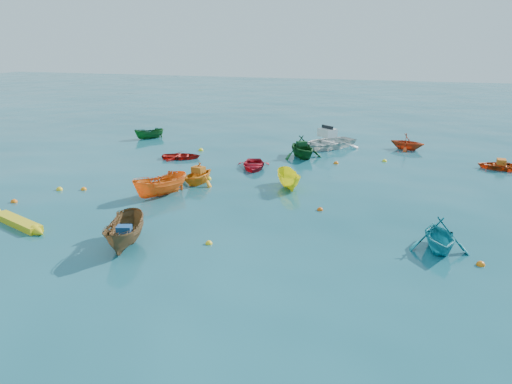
# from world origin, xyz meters

# --- Properties ---
(ground) EXTENTS (160.00, 160.00, 0.00)m
(ground) POSITION_xyz_m (0.00, 0.00, 0.00)
(ground) COLOR #0A444F
(ground) RESTS_ON ground
(sampan_brown_mid) EXTENTS (2.25, 3.72, 1.35)m
(sampan_brown_mid) POSITION_xyz_m (-3.40, -2.38, 0.00)
(sampan_brown_mid) COLOR brown
(sampan_brown_mid) RESTS_ON ground
(dinghy_orange_w) EXTENTS (2.77, 3.02, 1.35)m
(dinghy_orange_w) POSITION_xyz_m (-4.05, 6.83, 0.00)
(dinghy_orange_w) COLOR orange
(dinghy_orange_w) RESTS_ON ground
(sampan_yellow_mid) EXTENTS (2.22, 3.11, 1.13)m
(sampan_yellow_mid) POSITION_xyz_m (1.22, 7.50, 0.00)
(sampan_yellow_mid) COLOR yellow
(sampan_yellow_mid) RESTS_ON ground
(dinghy_cyan_se) EXTENTS (2.73, 3.06, 1.45)m
(dinghy_cyan_se) POSITION_xyz_m (8.89, 0.86, 0.00)
(dinghy_cyan_se) COLOR teal
(dinghy_cyan_se) RESTS_ON ground
(dinghy_red_nw) EXTENTS (3.09, 2.58, 0.55)m
(dinghy_red_nw) POSITION_xyz_m (-7.57, 12.22, 0.00)
(dinghy_red_nw) COLOR #B2160E
(dinghy_red_nw) RESTS_ON ground
(sampan_orange_n) EXTENTS (2.74, 3.55, 1.30)m
(sampan_orange_n) POSITION_xyz_m (-5.08, 4.13, 0.00)
(sampan_orange_n) COLOR orange
(sampan_orange_n) RESTS_ON ground
(dinghy_green_n) EXTENTS (4.05, 4.14, 1.65)m
(dinghy_green_n) POSITION_xyz_m (0.50, 14.90, 0.00)
(dinghy_green_n) COLOR #114B1A
(dinghy_green_n) RESTS_ON ground
(dinghy_red_ne) EXTENTS (3.17, 2.38, 0.63)m
(dinghy_red_ne) POSITION_xyz_m (13.57, 15.39, 0.00)
(dinghy_red_ne) COLOR #D34211
(dinghy_red_ne) RESTS_ON ground
(dinghy_red_far) EXTENTS (2.84, 3.43, 0.62)m
(dinghy_red_far) POSITION_xyz_m (-1.96, 11.13, 0.00)
(dinghy_red_far) COLOR #AF0E1B
(dinghy_red_far) RESTS_ON ground
(dinghy_orange_far) EXTENTS (3.03, 2.79, 1.33)m
(dinghy_orange_far) POSITION_xyz_m (7.62, 19.66, 0.00)
(dinghy_orange_far) COLOR #C13812
(dinghy_orange_far) RESTS_ON ground
(sampan_green_far) EXTENTS (2.43, 2.37, 0.96)m
(sampan_green_far) POSITION_xyz_m (-13.04, 17.91, 0.00)
(sampan_green_far) COLOR #12511D
(sampan_green_far) RESTS_ON ground
(kayak_yellow) EXTENTS (3.98, 2.08, 0.41)m
(kayak_yellow) POSITION_xyz_m (-9.38, -1.67, 0.00)
(kayak_yellow) COLOR gold
(kayak_yellow) RESTS_ON ground
(motorboat_white) EXTENTS (5.85, 6.07, 1.63)m
(motorboat_white) POSITION_xyz_m (1.70, 18.58, 0.00)
(motorboat_white) COLOR silver
(motorboat_white) RESTS_ON ground
(tarp_blue_a) EXTENTS (0.68, 0.58, 0.28)m
(tarp_blue_a) POSITION_xyz_m (-3.36, -2.52, 0.82)
(tarp_blue_a) COLOR #184A8C
(tarp_blue_a) RESTS_ON sampan_brown_mid
(tarp_orange_a) EXTENTS (0.80, 0.68, 0.34)m
(tarp_orange_a) POSITION_xyz_m (-4.04, 6.88, 0.84)
(tarp_orange_a) COLOR #C56014
(tarp_orange_a) RESTS_ON dinghy_orange_w
(tarp_green_b) EXTENTS (0.81, 0.78, 0.31)m
(tarp_green_b) POSITION_xyz_m (0.44, 14.98, 0.98)
(tarp_green_b) COLOR #10431B
(tarp_green_b) RESTS_ON dinghy_green_n
(tarp_orange_b) EXTENTS (0.59, 0.74, 0.34)m
(tarp_orange_b) POSITION_xyz_m (13.47, 15.40, 0.48)
(tarp_orange_b) COLOR #D35E15
(tarp_orange_b) RESTS_ON dinghy_red_ne
(buoy_or_a) EXTENTS (0.35, 0.35, 0.35)m
(buoy_or_a) POSITION_xyz_m (-11.93, 0.99, 0.00)
(buoy_or_a) COLOR orange
(buoy_or_a) RESTS_ON ground
(buoy_ye_a) EXTENTS (0.30, 0.30, 0.30)m
(buoy_ye_a) POSITION_xyz_m (-0.23, -1.21, 0.00)
(buoy_ye_a) COLOR yellow
(buoy_ye_a) RESTS_ON ground
(buoy_or_b) EXTENTS (0.33, 0.33, 0.33)m
(buoy_or_b) POSITION_xyz_m (10.37, -0.21, 0.00)
(buoy_or_b) COLOR orange
(buoy_or_b) RESTS_ON ground
(buoy_ye_b) EXTENTS (0.36, 0.36, 0.36)m
(buoy_ye_b) POSITION_xyz_m (-11.04, 3.47, 0.00)
(buoy_ye_b) COLOR yellow
(buoy_ye_b) RESTS_ON ground
(buoy_or_c) EXTENTS (0.33, 0.33, 0.33)m
(buoy_or_c) POSITION_xyz_m (-9.75, 3.88, 0.00)
(buoy_or_c) COLOR orange
(buoy_or_c) RESTS_ON ground
(buoy_ye_c) EXTENTS (0.39, 0.39, 0.39)m
(buoy_ye_c) POSITION_xyz_m (-3.82, 7.82, 0.00)
(buoy_ye_c) COLOR yellow
(buoy_ye_c) RESTS_ON ground
(buoy_or_d) EXTENTS (0.30, 0.30, 0.30)m
(buoy_or_d) POSITION_xyz_m (3.53, 4.23, 0.00)
(buoy_or_d) COLOR #E5560C
(buoy_or_d) RESTS_ON ground
(buoy_ye_d) EXTENTS (0.37, 0.37, 0.37)m
(buoy_ye_d) POSITION_xyz_m (-7.21, 14.94, 0.00)
(buoy_ye_d) COLOR yellow
(buoy_ye_d) RESTS_ON ground
(buoy_or_e) EXTENTS (0.34, 0.34, 0.34)m
(buoy_or_e) POSITION_xyz_m (3.05, 13.79, 0.00)
(buoy_or_e) COLOR orange
(buoy_or_e) RESTS_ON ground
(buoy_ye_e) EXTENTS (0.33, 0.33, 0.33)m
(buoy_ye_e) POSITION_xyz_m (6.17, 15.36, 0.00)
(buoy_ye_e) COLOR #FFF11A
(buoy_ye_e) RESTS_ON ground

